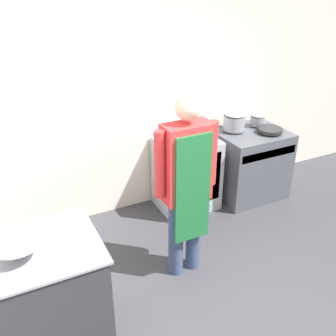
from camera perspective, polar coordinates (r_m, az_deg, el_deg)
wall_back at (r=4.39m, az=-6.77°, el=9.75°), size 8.00×0.05×2.70m
prep_counter at (r=3.18m, az=-19.57°, el=-18.05°), size 1.10×0.75×0.93m
stove at (r=5.07m, az=11.67°, el=0.64°), size 0.84×0.70×0.88m
fridge_unit at (r=4.71m, az=2.73°, el=-0.86°), size 0.69×0.56×0.87m
person_cook at (r=3.42m, az=2.70°, el=-1.78°), size 0.60×0.24×1.75m
mixing_bowl at (r=2.80m, az=-20.99°, el=-11.13°), size 0.33×0.33×0.12m
stock_pot at (r=4.84m, az=9.59°, el=6.73°), size 0.26×0.26×0.22m
saute_pan at (r=4.91m, az=14.61°, el=5.38°), size 0.30×0.30×0.04m
sauce_pot at (r=5.06m, az=12.89°, el=6.87°), size 0.18×0.18×0.14m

